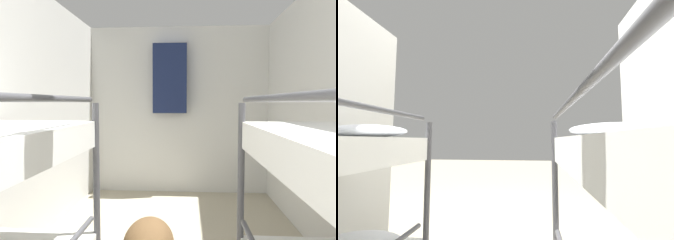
# 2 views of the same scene
# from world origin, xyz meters

# --- Properties ---
(wall_back) EXTENTS (2.50, 0.06, 2.24)m
(wall_back) POSITION_xyz_m (0.00, 4.48, 1.12)
(wall_back) COLOR silver
(wall_back) RESTS_ON ground_plane
(hanging_coat) EXTENTS (0.44, 0.12, 0.90)m
(hanging_coat) POSITION_xyz_m (-0.11, 4.33, 1.54)
(hanging_coat) COLOR #192347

